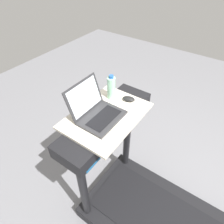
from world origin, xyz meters
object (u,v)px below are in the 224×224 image
at_px(laptop, 96,111).
at_px(water_bottle, 111,88).
at_px(treadmill_base, 160,214).
at_px(computer_mouse, 129,99).

bearing_deg(laptop, water_bottle, 9.64).
relative_size(treadmill_base, laptop, 5.12).
distance_m(treadmill_base, laptop, 1.17).
bearing_deg(computer_mouse, laptop, 144.94).
bearing_deg(water_bottle, treadmill_base, -105.65).
xyz_separation_m(computer_mouse, water_bottle, (-0.05, 0.14, 0.08)).
distance_m(computer_mouse, water_bottle, 0.16).
height_order(computer_mouse, water_bottle, water_bottle).
bearing_deg(computer_mouse, water_bottle, 90.73).
xyz_separation_m(treadmill_base, computer_mouse, (0.24, 0.55, 0.94)).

